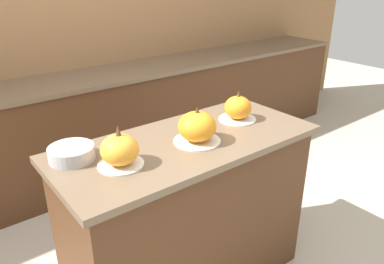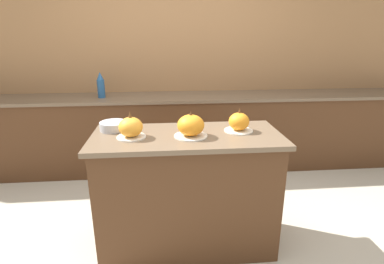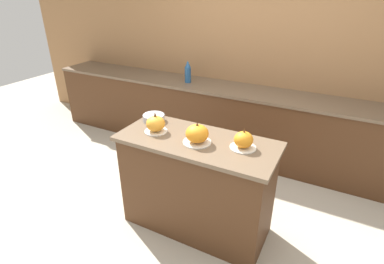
# 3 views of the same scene
# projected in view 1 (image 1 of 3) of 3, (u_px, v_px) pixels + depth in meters

# --- Properties ---
(wall_back) EXTENTS (8.00, 0.06, 2.50)m
(wall_back) POSITION_uv_depth(u_px,v_px,m) (53.00, 31.00, 3.07)
(wall_back) COLOR #9E7047
(wall_back) RESTS_ON ground_plane
(kitchen_island) EXTENTS (1.37, 0.61, 0.93)m
(kitchen_island) POSITION_uv_depth(u_px,v_px,m) (188.00, 216.00, 2.07)
(kitchen_island) COLOR #4C2D19
(kitchen_island) RESTS_ON ground_plane
(back_counter) EXTENTS (6.00, 0.60, 0.92)m
(back_counter) POSITION_uv_depth(u_px,v_px,m) (81.00, 132.00, 3.15)
(back_counter) COLOR #4C2D19
(back_counter) RESTS_ON ground_plane
(pumpkin_cake_left) EXTENTS (0.20, 0.20, 0.19)m
(pumpkin_cake_left) POSITION_uv_depth(u_px,v_px,m) (120.00, 151.00, 1.61)
(pumpkin_cake_left) COLOR silver
(pumpkin_cake_left) RESTS_ON kitchen_island
(pumpkin_cake_center) EXTENTS (0.24, 0.24, 0.18)m
(pumpkin_cake_center) POSITION_uv_depth(u_px,v_px,m) (197.00, 127.00, 1.83)
(pumpkin_cake_center) COLOR silver
(pumpkin_cake_center) RESTS_ON kitchen_island
(pumpkin_cake_right) EXTENTS (0.21, 0.21, 0.18)m
(pumpkin_cake_right) POSITION_uv_depth(u_px,v_px,m) (238.00, 109.00, 2.10)
(pumpkin_cake_right) COLOR silver
(pumpkin_cake_right) RESTS_ON kitchen_island
(mixing_bowl) EXTENTS (0.21, 0.21, 0.06)m
(mixing_bowl) POSITION_uv_depth(u_px,v_px,m) (72.00, 153.00, 1.67)
(mixing_bowl) COLOR #ADADB2
(mixing_bowl) RESTS_ON kitchen_island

